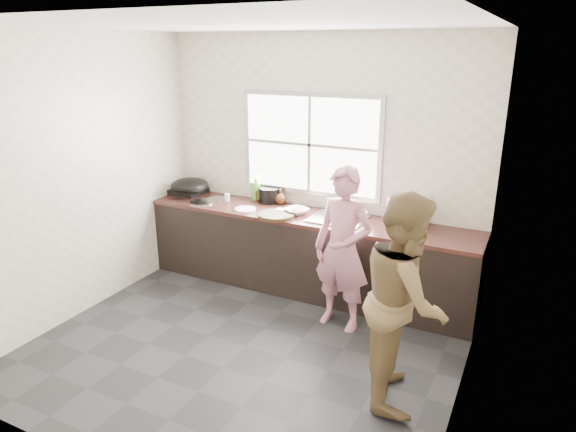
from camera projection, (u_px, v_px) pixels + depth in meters
The scene contains 30 objects.
floor at pixel (246, 347), 4.58m from camera, with size 3.60×3.20×0.01m, color #242427.
ceiling at pixel (236, 23), 3.73m from camera, with size 3.60×3.20×0.01m, color silver.
wall_back at pixel (319, 163), 5.52m from camera, with size 3.60×0.01×2.70m, color beige.
wall_left at pixel (81, 178), 4.92m from camera, with size 0.01×3.20×2.70m, color beige.
wall_right at pixel (474, 237), 3.39m from camera, with size 0.01×3.20×2.70m, color silver.
wall_front at pixel (87, 277), 2.79m from camera, with size 3.60×0.01×2.70m, color silver.
cabinet at pixel (306, 254), 5.55m from camera, with size 3.60×0.62×0.82m, color black.
countertop at pixel (307, 217), 5.41m from camera, with size 3.60×0.64×0.04m, color #341A15.
sink at pixel (338, 219), 5.25m from camera, with size 0.55×0.45×0.02m, color silver.
faucet at pixel (345, 201), 5.38m from camera, with size 0.02×0.02×0.30m, color silver.
window_frame at pixel (311, 144), 5.49m from camera, with size 1.60×0.05×1.10m, color #9EA0A5.
window_glazing at pixel (310, 145), 5.46m from camera, with size 1.50×0.01×1.00m, color white.
woman at pixel (343, 255), 4.71m from camera, with size 0.53×0.35×1.45m, color #C87890.
person_side at pixel (405, 299), 3.72m from camera, with size 0.78×0.61×1.60m, color brown.
cutting_board at pixel (276, 215), 5.33m from camera, with size 0.38×0.38×0.04m, color #312413.
cleaver at pixel (285, 210), 5.43m from camera, with size 0.19×0.09×0.01m, color silver.
bowl_mince at pixel (296, 211), 5.43m from camera, with size 0.24×0.24×0.06m, color white.
bowl_crabs at pixel (355, 216), 5.26m from camera, with size 0.20×0.20×0.06m, color silver.
bowl_held at pixel (354, 219), 5.19m from camera, with size 0.17×0.17×0.05m, color silver.
black_pot at pixel (270, 195), 5.81m from camera, with size 0.24×0.24×0.17m, color black.
plate_food at pixel (245, 209), 5.56m from camera, with size 0.23×0.23×0.02m, color white.
bottle_green at pixel (256, 188), 5.87m from camera, with size 0.12×0.12×0.30m, color #4D9631.
bottle_brown_tall at pixel (257, 193), 5.88m from camera, with size 0.08×0.08×0.17m, color #4E2F13.
bottle_brown_short at pixel (280, 197), 5.76m from camera, with size 0.12×0.12×0.16m, color #492812.
glass_jar at pixel (227, 197), 5.87m from camera, with size 0.06×0.06×0.09m, color white.
burner at pixel (188, 190), 6.22m from camera, with size 0.41×0.41×0.06m, color black.
wok at pixel (190, 185), 5.99m from camera, with size 0.44×0.44×0.17m, color black.
dish_rack at pixel (409, 211), 5.07m from camera, with size 0.38×0.27×0.29m, color silver.
pot_lid_left at pixel (202, 202), 5.82m from camera, with size 0.28×0.28×0.01m, color silver.
pot_lid_right at pixel (217, 199), 5.95m from camera, with size 0.22×0.22×0.01m, color #B8BBC0.
Camera 1 is at (2.12, -3.39, 2.54)m, focal length 32.00 mm.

